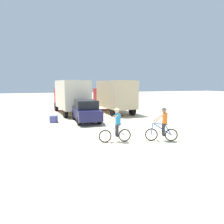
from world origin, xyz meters
name	(u,v)px	position (x,y,z in m)	size (l,w,h in m)	color
ground_plane	(132,143)	(0.00, 0.00, 0.00)	(120.00, 120.00, 0.00)	beige
box_truck_cream_rv	(71,95)	(-1.76, 11.50, 1.87)	(3.05, 6.96, 3.35)	beige
box_truck_tan_camper	(114,95)	(2.60, 10.84, 1.87)	(2.89, 6.91, 3.35)	#CCB78E
sedan_parked	(86,111)	(-1.14, 6.57, 0.88)	(1.80, 4.21, 1.76)	#1E1E4C
cyclist_orange_shirt	(116,126)	(-0.73, 0.37, 0.85)	(1.73, 0.52, 1.82)	black
cyclist_cowboy_hat	(163,126)	(1.69, -0.21, 0.85)	(1.63, 0.78, 1.82)	black
supply_crate	(54,119)	(-3.64, 7.07, 0.26)	(0.50, 0.53, 0.53)	#4C5199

